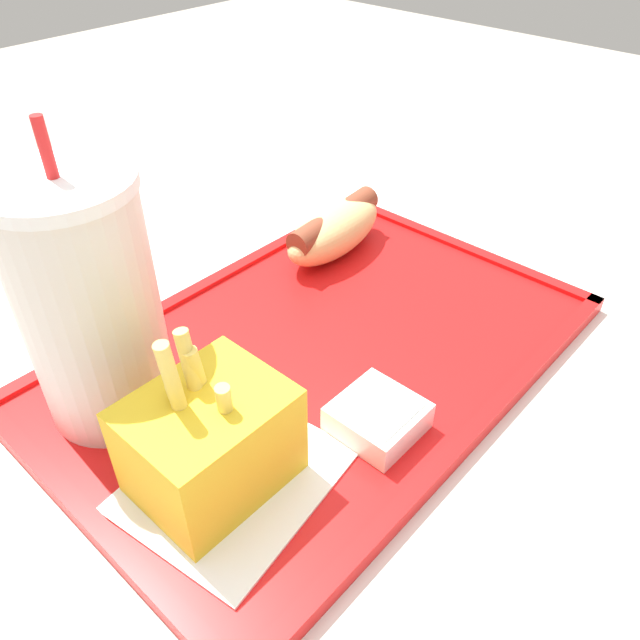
{
  "coord_description": "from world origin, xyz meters",
  "views": [
    {
      "loc": [
        -0.27,
        -0.27,
        1.08
      ],
      "look_at": [
        0.01,
        -0.02,
        0.78
      ],
      "focal_mm": 35.0,
      "sensor_mm": 36.0,
      "label": 1
    }
  ],
  "objects_px": {
    "fries_carton": "(210,441)",
    "sauce_cup_mayo": "(378,417)",
    "hot_dog_far": "(334,228)",
    "soda_cup": "(90,304)"
  },
  "relations": [
    {
      "from": "fries_carton",
      "to": "sauce_cup_mayo",
      "type": "bearing_deg",
      "value": -25.71
    },
    {
      "from": "hot_dog_far",
      "to": "fries_carton",
      "type": "height_order",
      "value": "fries_carton"
    },
    {
      "from": "fries_carton",
      "to": "soda_cup",
      "type": "bearing_deg",
      "value": 91.76
    },
    {
      "from": "sauce_cup_mayo",
      "to": "fries_carton",
      "type": "bearing_deg",
      "value": 154.29
    },
    {
      "from": "hot_dog_far",
      "to": "sauce_cup_mayo",
      "type": "xyz_separation_m",
      "value": [
        -0.16,
        -0.18,
        -0.01
      ]
    },
    {
      "from": "soda_cup",
      "to": "fries_carton",
      "type": "height_order",
      "value": "soda_cup"
    },
    {
      "from": "fries_carton",
      "to": "hot_dog_far",
      "type": "bearing_deg",
      "value": 25.92
    },
    {
      "from": "soda_cup",
      "to": "hot_dog_far",
      "type": "relative_size",
      "value": 1.6
    },
    {
      "from": "hot_dog_far",
      "to": "sauce_cup_mayo",
      "type": "distance_m",
      "value": 0.23
    },
    {
      "from": "fries_carton",
      "to": "sauce_cup_mayo",
      "type": "height_order",
      "value": "fries_carton"
    }
  ]
}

